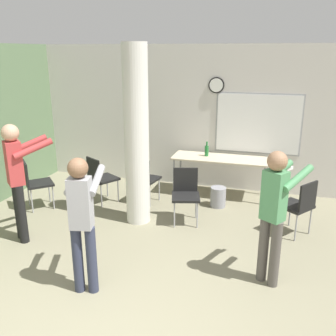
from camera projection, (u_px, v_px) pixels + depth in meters
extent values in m
cube|color=silver|center=(206.00, 118.00, 7.39)|extent=(8.00, 0.12, 2.80)
cylinder|color=black|center=(216.00, 85.00, 7.07)|extent=(0.30, 0.03, 0.30)
cylinder|color=white|center=(216.00, 85.00, 7.06)|extent=(0.26, 0.01, 0.25)
cube|color=#99999E|center=(258.00, 124.00, 7.07)|extent=(1.61, 0.01, 1.16)
cube|color=white|center=(258.00, 124.00, 7.07)|extent=(1.55, 0.02, 1.10)
cylinder|color=silver|center=(137.00, 137.00, 5.76)|extent=(0.38, 0.38, 2.80)
cube|color=beige|center=(220.00, 158.00, 7.04)|extent=(1.79, 0.62, 0.03)
cylinder|color=gray|center=(174.00, 177.00, 7.14)|extent=(0.04, 0.04, 0.72)
cylinder|color=gray|center=(263.00, 186.00, 6.70)|extent=(0.04, 0.04, 0.72)
cylinder|color=gray|center=(180.00, 170.00, 7.60)|extent=(0.04, 0.04, 0.72)
cylinder|color=gray|center=(265.00, 177.00, 7.16)|extent=(0.04, 0.04, 0.72)
cylinder|color=#1E6B2D|center=(207.00, 151.00, 7.12)|extent=(0.07, 0.07, 0.20)
cylinder|color=#1E6B2D|center=(207.00, 144.00, 7.07)|extent=(0.03, 0.03, 0.08)
cylinder|color=gray|center=(218.00, 197.00, 6.68)|extent=(0.27, 0.27, 0.36)
cube|color=black|center=(146.00, 179.00, 6.79)|extent=(0.51, 0.51, 0.04)
cube|color=black|center=(140.00, 170.00, 6.55)|extent=(0.40, 0.10, 0.40)
cylinder|color=#99999E|center=(159.00, 189.00, 6.94)|extent=(0.02, 0.02, 0.43)
cylinder|color=#99999E|center=(142.00, 186.00, 7.09)|extent=(0.02, 0.02, 0.43)
cylinder|color=#99999E|center=(150.00, 196.00, 6.63)|extent=(0.02, 0.02, 0.43)
cylinder|color=#99999E|center=(132.00, 193.00, 6.78)|extent=(0.02, 0.02, 0.43)
cube|color=black|center=(186.00, 197.00, 5.96)|extent=(0.54, 0.54, 0.04)
cube|color=black|center=(186.00, 180.00, 6.09)|extent=(0.39, 0.13, 0.40)
cylinder|color=#99999E|center=(174.00, 215.00, 5.86)|extent=(0.02, 0.02, 0.43)
cylinder|color=#99999E|center=(197.00, 215.00, 5.85)|extent=(0.02, 0.02, 0.43)
cylinder|color=#99999E|center=(174.00, 206.00, 6.20)|extent=(0.02, 0.02, 0.43)
cylinder|color=#99999E|center=(196.00, 206.00, 6.20)|extent=(0.02, 0.02, 0.43)
cube|color=black|center=(104.00, 179.00, 6.80)|extent=(0.61, 0.61, 0.04)
cube|color=black|center=(93.00, 169.00, 6.61)|extent=(0.35, 0.23, 0.40)
cylinder|color=#99999E|center=(118.00, 191.00, 6.86)|extent=(0.02, 0.02, 0.43)
cylinder|color=#99999E|center=(107.00, 186.00, 7.12)|extent=(0.02, 0.02, 0.43)
cylinder|color=#99999E|center=(101.00, 196.00, 6.63)|extent=(0.02, 0.02, 0.43)
cylinder|color=#99999E|center=(91.00, 190.00, 6.89)|extent=(0.02, 0.02, 0.43)
cube|color=black|center=(39.00, 183.00, 6.56)|extent=(0.62, 0.62, 0.04)
cube|color=black|center=(26.00, 173.00, 6.40)|extent=(0.30, 0.30, 0.40)
cylinder|color=#99999E|center=(53.00, 197.00, 6.55)|extent=(0.02, 0.02, 0.43)
cylinder|color=#99999E|center=(49.00, 191.00, 6.86)|extent=(0.02, 0.02, 0.43)
cylinder|color=#99999E|center=(32.00, 201.00, 6.39)|extent=(0.02, 0.02, 0.43)
cylinder|color=#99999E|center=(29.00, 194.00, 6.70)|extent=(0.02, 0.02, 0.43)
cube|color=black|center=(294.00, 206.00, 5.61)|extent=(0.62, 0.62, 0.04)
cube|color=black|center=(308.00, 196.00, 5.39)|extent=(0.26, 0.34, 0.40)
cylinder|color=#99999E|center=(290.00, 213.00, 5.92)|extent=(0.02, 0.02, 0.43)
cylinder|color=#99999E|center=(276.00, 219.00, 5.72)|extent=(0.02, 0.02, 0.43)
cylinder|color=#99999E|center=(310.00, 221.00, 5.65)|extent=(0.02, 0.02, 0.43)
cylinder|color=#99999E|center=(296.00, 228.00, 5.44)|extent=(0.02, 0.02, 0.43)
cylinder|color=black|center=(22.00, 214.00, 5.35)|extent=(0.13, 0.13, 0.87)
cylinder|color=black|center=(19.00, 210.00, 5.49)|extent=(0.13, 0.13, 0.87)
cube|color=#B23838|center=(14.00, 163.00, 5.20)|extent=(0.32, 0.32, 0.62)
sphere|color=tan|center=(10.00, 133.00, 5.07)|extent=(0.24, 0.24, 0.24)
cylinder|color=#B23838|center=(33.00, 149.00, 5.15)|extent=(0.43, 0.47, 0.25)
cylinder|color=#B23838|center=(28.00, 145.00, 5.38)|extent=(0.43, 0.47, 0.25)
cylinder|color=#514C47|center=(275.00, 254.00, 4.35)|extent=(0.12, 0.12, 0.83)
cylinder|color=#514C47|center=(263.00, 249.00, 4.47)|extent=(0.12, 0.12, 0.83)
cube|color=#4C8C59|center=(274.00, 196.00, 4.20)|extent=(0.31, 0.29, 0.59)
sphere|color=#997051|center=(277.00, 161.00, 4.07)|extent=(0.22, 0.22, 0.22)
cylinder|color=#4C8C59|center=(298.00, 178.00, 4.19)|extent=(0.36, 0.48, 0.24)
cylinder|color=#4C8C59|center=(278.00, 173.00, 4.38)|extent=(0.36, 0.48, 0.24)
cube|color=white|center=(289.00, 168.00, 4.52)|extent=(0.10, 0.13, 0.04)
cylinder|color=#2D3347|center=(92.00, 260.00, 4.24)|extent=(0.12, 0.12, 0.81)
cylinder|color=#2D3347|center=(78.00, 259.00, 4.25)|extent=(0.12, 0.12, 0.81)
cube|color=#99999E|center=(80.00, 203.00, 4.04)|extent=(0.27, 0.23, 0.58)
sphere|color=brown|center=(78.00, 168.00, 3.92)|extent=(0.22, 0.22, 0.22)
cylinder|color=#99999E|center=(97.00, 180.00, 4.19)|extent=(0.19, 0.52, 0.23)
cylinder|color=#99999E|center=(74.00, 180.00, 4.21)|extent=(0.19, 0.52, 0.23)
cube|color=white|center=(80.00, 173.00, 4.43)|extent=(0.06, 0.13, 0.04)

